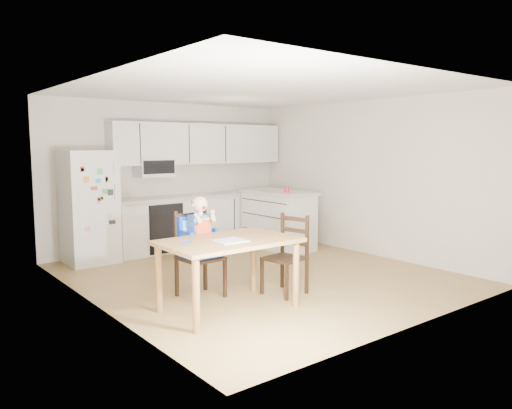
{
  "coord_description": "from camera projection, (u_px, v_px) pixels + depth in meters",
  "views": [
    {
      "loc": [
        -4.16,
        -5.28,
        1.78
      ],
      "look_at": [
        -0.31,
        -0.35,
        1.03
      ],
      "focal_mm": 35.0,
      "sensor_mm": 36.0,
      "label": 1
    }
  ],
  "objects": [
    {
      "name": "room",
      "position": [
        237.0,
        182.0,
        7.12
      ],
      "size": [
        4.52,
        5.01,
        2.51
      ],
      "color": "olive",
      "rests_on": "ground"
    },
    {
      "name": "refrigerator",
      "position": [
        89.0,
        207.0,
        7.52
      ],
      "size": [
        0.72,
        0.7,
        1.7
      ],
      "primitive_type": "cube",
      "color": "silver",
      "rests_on": "ground"
    },
    {
      "name": "kitchen_run",
      "position": [
        202.0,
        196.0,
        8.84
      ],
      "size": [
        3.37,
        0.62,
        2.15
      ],
      "color": "silver",
      "rests_on": "ground"
    },
    {
      "name": "kitchen_island",
      "position": [
        278.0,
        219.0,
        8.62
      ],
      "size": [
        0.71,
        1.35,
        1.0
      ],
      "color": "silver",
      "rests_on": "ground"
    },
    {
      "name": "red_cup",
      "position": [
        287.0,
        190.0,
        8.2
      ],
      "size": [
        0.08,
        0.08,
        0.1
      ],
      "primitive_type": "cylinder",
      "color": "red",
      "rests_on": "kitchen_island"
    },
    {
      "name": "dining_table",
      "position": [
        228.0,
        249.0,
        5.36
      ],
      "size": [
        1.44,
        0.93,
        0.77
      ],
      "color": "olive",
      "rests_on": "ground"
    },
    {
      "name": "napkin",
      "position": [
        230.0,
        241.0,
        5.24
      ],
      "size": [
        0.33,
        0.28,
        0.01
      ],
      "primitive_type": "cube",
      "color": "#A2A2A6",
      "rests_on": "dining_table"
    },
    {
      "name": "toddler_spoon",
      "position": [
        186.0,
        242.0,
        5.15
      ],
      "size": [
        0.12,
        0.06,
        0.02
      ],
      "primitive_type": "cylinder",
      "rotation": [
        0.0,
        1.57,
        0.35
      ],
      "color": "#0D39B8",
      "rests_on": "dining_table"
    },
    {
      "name": "chair_booster",
      "position": [
        198.0,
        236.0,
        5.84
      ],
      "size": [
        0.47,
        0.47,
        1.19
      ],
      "rotation": [
        0.0,
        0.0,
        0.04
      ],
      "color": "black",
      "rests_on": "ground"
    },
    {
      "name": "chair_side",
      "position": [
        290.0,
        249.0,
        6.01
      ],
      "size": [
        0.48,
        0.48,
        0.95
      ],
      "rotation": [
        0.0,
        0.0,
        -1.41
      ],
      "color": "black",
      "rests_on": "ground"
    }
  ]
}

